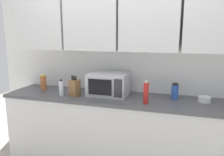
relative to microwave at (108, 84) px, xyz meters
The scene contains 9 objects.
wall_back_with_cabinets 0.58m from the microwave, 54.93° to the left, with size 3.71×0.38×2.60m.
counter_run 0.60m from the microwave, 22.03° to the right, with size 2.84×0.63×0.90m.
microwave is the anchor object (origin of this frame).
knife_block 0.42m from the microwave, 157.89° to the right, with size 0.12×0.14×0.26m.
bottle_clear_tall 0.59m from the microwave, 160.11° to the right, with size 0.06×0.06×0.20m.
bottle_blue_cleaner 0.80m from the microwave, ahead, with size 0.08×0.08×0.19m.
bottle_red_sauce 0.54m from the microwave, 22.86° to the right, with size 0.06×0.06×0.26m.
bottle_spice_jar 0.95m from the microwave, behind, with size 0.08×0.08×0.21m.
bowl_ceramic_small 1.13m from the microwave, ahead, with size 0.14×0.14×0.06m, color silver.
Camera 1 is at (0.69, -2.80, 1.65)m, focal length 35.38 mm.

